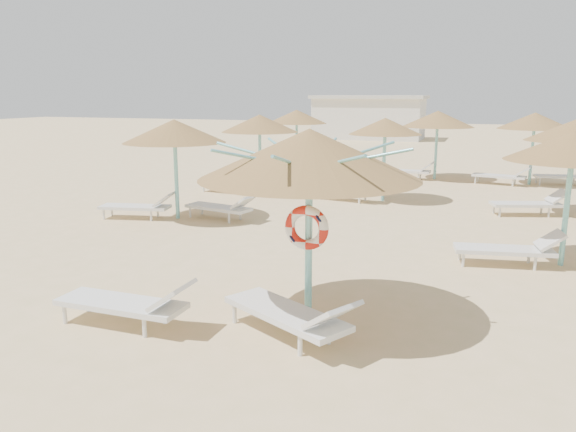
% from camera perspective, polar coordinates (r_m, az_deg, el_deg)
% --- Properties ---
extents(ground, '(120.00, 120.00, 0.00)m').
position_cam_1_polar(ground, '(8.90, 0.25, -9.91)').
color(ground, '#DFB888').
rests_on(ground, ground).
extents(main_palapa, '(3.22, 3.22, 2.89)m').
position_cam_1_polar(main_palapa, '(8.08, 2.18, 6.21)').
color(main_palapa, '#76C8CC').
rests_on(main_palapa, ground).
extents(lounger_main_a, '(2.12, 0.66, 0.77)m').
position_cam_1_polar(lounger_main_a, '(8.65, -15.84, -8.47)').
color(lounger_main_a, silver).
rests_on(lounger_main_a, ground).
extents(lounger_main_b, '(2.23, 1.62, 0.79)m').
position_cam_1_polar(lounger_main_b, '(7.90, 0.49, -9.90)').
color(lounger_main_b, silver).
rests_on(lounger_main_b, ground).
extents(palapa_field, '(19.18, 14.13, 2.71)m').
position_cam_1_polar(palapa_field, '(17.77, 17.85, 8.33)').
color(palapa_field, '#76C8CC').
rests_on(palapa_field, ground).
extents(service_hut, '(8.40, 4.40, 3.25)m').
position_cam_1_polar(service_hut, '(43.69, 8.25, 9.93)').
color(service_hut, silver).
rests_on(service_hut, ground).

